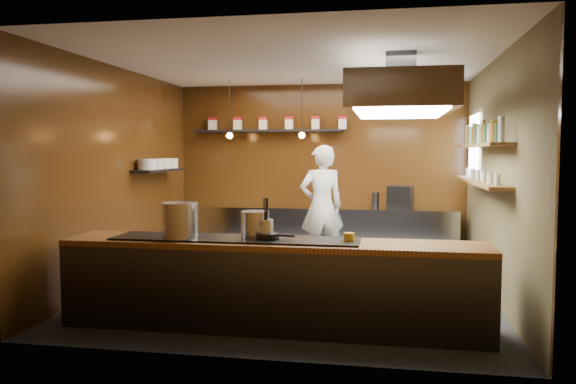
% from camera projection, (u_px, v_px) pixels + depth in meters
% --- Properties ---
extents(floor, '(5.00, 5.00, 0.00)m').
position_uv_depth(floor, '(297.00, 290.00, 7.44)').
color(floor, black).
rests_on(floor, ground).
extents(back_wall, '(5.00, 0.00, 5.00)m').
position_uv_depth(back_wall, '(320.00, 171.00, 9.78)').
color(back_wall, black).
rests_on(back_wall, ground).
extents(left_wall, '(0.00, 5.00, 5.00)m').
position_uv_depth(left_wall, '(119.00, 176.00, 7.77)').
color(left_wall, black).
rests_on(left_wall, ground).
extents(right_wall, '(0.00, 5.00, 5.00)m').
position_uv_depth(right_wall, '(498.00, 179.00, 6.89)').
color(right_wall, brown).
rests_on(right_wall, ground).
extents(ceiling, '(5.00, 5.00, 0.00)m').
position_uv_depth(ceiling, '(297.00, 61.00, 7.22)').
color(ceiling, silver).
rests_on(ceiling, back_wall).
extents(window_pane, '(0.00, 1.00, 1.00)m').
position_uv_depth(window_pane, '(474.00, 148.00, 8.54)').
color(window_pane, white).
rests_on(window_pane, right_wall).
extents(prep_counter, '(4.60, 0.65, 0.90)m').
position_uv_depth(prep_counter, '(317.00, 233.00, 9.54)').
color(prep_counter, silver).
rests_on(prep_counter, floor).
extents(pass_counter, '(4.40, 0.72, 0.94)m').
position_uv_depth(pass_counter, '(272.00, 284.00, 5.83)').
color(pass_counter, '#38383D').
rests_on(pass_counter, floor).
extents(tin_shelf, '(2.60, 0.26, 0.04)m').
position_uv_depth(tin_shelf, '(268.00, 131.00, 9.75)').
color(tin_shelf, black).
rests_on(tin_shelf, back_wall).
extents(plate_shelf, '(0.30, 1.40, 0.04)m').
position_uv_depth(plate_shelf, '(159.00, 170.00, 8.72)').
color(plate_shelf, black).
rests_on(plate_shelf, left_wall).
extents(bottle_shelf_upper, '(0.26, 2.80, 0.04)m').
position_uv_depth(bottle_shelf_upper, '(481.00, 145.00, 7.18)').
color(bottle_shelf_upper, brown).
rests_on(bottle_shelf_upper, right_wall).
extents(bottle_shelf_lower, '(0.26, 2.80, 0.04)m').
position_uv_depth(bottle_shelf_lower, '(480.00, 182.00, 7.22)').
color(bottle_shelf_lower, brown).
rests_on(bottle_shelf_lower, right_wall).
extents(extractor_hood, '(1.20, 2.00, 0.72)m').
position_uv_depth(extractor_hood, '(400.00, 95.00, 6.64)').
color(extractor_hood, '#38383D').
rests_on(extractor_hood, ceiling).
extents(pendant_left, '(0.10, 0.10, 0.95)m').
position_uv_depth(pendant_left, '(230.00, 133.00, 9.20)').
color(pendant_left, black).
rests_on(pendant_left, ceiling).
extents(pendant_right, '(0.10, 0.10, 0.95)m').
position_uv_depth(pendant_right, '(302.00, 132.00, 8.99)').
color(pendant_right, black).
rests_on(pendant_right, ceiling).
extents(storage_tins, '(2.43, 0.13, 0.22)m').
position_uv_depth(storage_tins, '(276.00, 123.00, 9.72)').
color(storage_tins, beige).
rests_on(storage_tins, tin_shelf).
extents(plate_stacks, '(0.26, 1.16, 0.16)m').
position_uv_depth(plate_stacks, '(159.00, 164.00, 8.71)').
color(plate_stacks, silver).
rests_on(plate_stacks, plate_shelf).
extents(bottles, '(0.06, 2.66, 0.24)m').
position_uv_depth(bottles, '(481.00, 134.00, 7.17)').
color(bottles, silver).
rests_on(bottles, bottle_shelf_upper).
extents(wine_glasses, '(0.07, 2.37, 0.13)m').
position_uv_depth(wine_glasses, '(480.00, 175.00, 7.21)').
color(wine_glasses, silver).
rests_on(wine_glasses, bottle_shelf_lower).
extents(stockpot_large, '(0.46, 0.46, 0.37)m').
position_uv_depth(stockpot_large, '(180.00, 220.00, 5.86)').
color(stockpot_large, '#B5B7BC').
rests_on(stockpot_large, pass_counter).
extents(stockpot_small, '(0.30, 0.30, 0.28)m').
position_uv_depth(stockpot_small, '(255.00, 224.00, 5.91)').
color(stockpot_small, '#B7B9BE').
rests_on(stockpot_small, pass_counter).
extents(utensil_crock, '(0.16, 0.16, 0.20)m').
position_uv_depth(utensil_crock, '(266.00, 229.00, 5.80)').
color(utensil_crock, silver).
rests_on(utensil_crock, pass_counter).
extents(frying_pan, '(0.42, 0.25, 0.06)m').
position_uv_depth(frying_pan, '(268.00, 236.00, 5.77)').
color(frying_pan, black).
rests_on(frying_pan, pass_counter).
extents(butter_jar, '(0.14, 0.14, 0.10)m').
position_uv_depth(butter_jar, '(349.00, 238.00, 5.67)').
color(butter_jar, gold).
rests_on(butter_jar, pass_counter).
extents(espresso_machine, '(0.45, 0.43, 0.38)m').
position_uv_depth(espresso_machine, '(400.00, 197.00, 9.19)').
color(espresso_machine, black).
rests_on(espresso_machine, prep_counter).
extents(chef, '(0.84, 0.72, 1.94)m').
position_uv_depth(chef, '(321.00, 206.00, 8.93)').
color(chef, silver).
rests_on(chef, floor).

